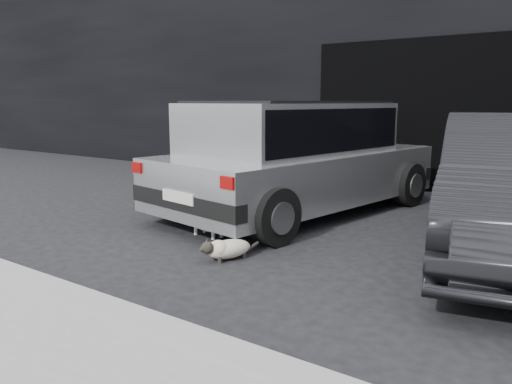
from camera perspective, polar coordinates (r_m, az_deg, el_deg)
The scene contains 7 objects.
ground at distance 6.13m, azimuth -1.96°, elevation -4.28°, with size 80.00×80.00×0.00m, color black.
building_facade at distance 11.07m, azimuth 22.23°, elevation 14.55°, with size 34.00×4.00×5.00m, color black.
garage_opening at distance 9.09m, azimuth 18.81°, elevation 8.25°, with size 4.00×0.10×2.60m, color black.
curb at distance 3.66m, azimuth -14.42°, elevation -14.00°, with size 18.00×0.25×0.12m, color gray.
silver_hatchback at distance 6.92m, azimuth 4.44°, elevation 4.52°, with size 2.64×4.47×1.55m.
cat_siamese at distance 4.96m, azimuth -3.54°, elevation -6.51°, with size 0.39×0.68×0.24m.
cat_white at distance 5.79m, azimuth -5.24°, elevation -3.40°, with size 0.77×0.33×0.36m.
Camera 1 is at (3.57, -4.73, 1.55)m, focal length 35.00 mm.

